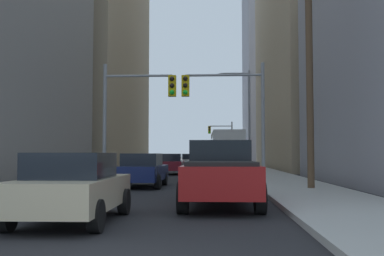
# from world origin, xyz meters

# --- Properties ---
(sidewalk_left) EXTENTS (3.44, 160.00, 0.15)m
(sidewalk_left) POSITION_xyz_m (-5.05, 50.00, 0.07)
(sidewalk_left) COLOR #9E9E99
(sidewalk_left) RESTS_ON ground
(sidewalk_right) EXTENTS (3.44, 160.00, 0.15)m
(sidewalk_right) POSITION_xyz_m (5.05, 50.00, 0.07)
(sidewalk_right) COLOR #9E9E99
(sidewalk_right) RESTS_ON ground
(city_bus) EXTENTS (2.79, 11.56, 3.40)m
(city_bus) POSITION_xyz_m (2.55, 36.69, 1.93)
(city_bus) COLOR silver
(city_bus) RESTS_ON ground
(pickup_truck_red) EXTENTS (2.20, 5.41, 1.90)m
(pickup_truck_red) POSITION_xyz_m (1.73, 8.62, 0.93)
(pickup_truck_red) COLOR maroon
(pickup_truck_red) RESTS_ON ground
(sedan_beige) EXTENTS (1.95, 4.22, 1.52)m
(sedan_beige) POSITION_xyz_m (-1.53, 5.17, 0.77)
(sedan_beige) COLOR #C6B793
(sedan_beige) RESTS_ON ground
(sedan_navy) EXTENTS (1.95, 4.25, 1.52)m
(sedan_navy) POSITION_xyz_m (-1.71, 15.98, 0.77)
(sedan_navy) COLOR #141E4C
(sedan_navy) RESTS_ON ground
(sedan_maroon) EXTENTS (1.95, 4.21, 1.52)m
(sedan_maroon) POSITION_xyz_m (-1.68, 29.31, 0.77)
(sedan_maroon) COLOR maroon
(sedan_maroon) RESTS_ON ground
(sedan_white) EXTENTS (1.95, 4.23, 1.52)m
(sedan_white) POSITION_xyz_m (-1.58, 42.34, 0.77)
(sedan_white) COLOR white
(sedan_white) RESTS_ON ground
(sedan_green) EXTENTS (1.95, 4.22, 1.52)m
(sedan_green) POSITION_xyz_m (-1.81, 51.18, 0.77)
(sedan_green) COLOR #195938
(sedan_green) RESTS_ON ground
(traffic_signal_near_left) EXTENTS (3.67, 0.44, 6.00)m
(traffic_signal_near_left) POSITION_xyz_m (-2.38, 17.94, 4.04)
(traffic_signal_near_left) COLOR gray
(traffic_signal_near_left) RESTS_ON ground
(traffic_signal_near_right) EXTENTS (4.10, 0.44, 6.00)m
(traffic_signal_near_right) POSITION_xyz_m (2.18, 17.94, 4.06)
(traffic_signal_near_right) COLOR gray
(traffic_signal_near_right) RESTS_ON ground
(traffic_signal_far_right) EXTENTS (3.42, 0.44, 6.00)m
(traffic_signal_far_right) POSITION_xyz_m (2.49, 59.81, 4.02)
(traffic_signal_far_right) COLOR gray
(traffic_signal_far_right) RESTS_ON ground
(utility_pole_right) EXTENTS (2.20, 0.28, 10.23)m
(utility_pole_right) POSITION_xyz_m (5.40, 13.92, 5.39)
(utility_pole_right) COLOR brown
(utility_pole_right) RESTS_ON ground
(street_lamp_right) EXTENTS (2.40, 0.32, 7.50)m
(street_lamp_right) POSITION_xyz_m (3.65, 28.34, 4.54)
(street_lamp_right) COLOR gray
(street_lamp_right) RESTS_ON ground
(building_left_mid_office) EXTENTS (18.73, 25.54, 25.23)m
(building_left_mid_office) POSITION_xyz_m (-17.21, 47.78, 12.62)
(building_left_mid_office) COLOR tan
(building_left_mid_office) RESTS_ON ground
(building_right_mid_block) EXTENTS (16.10, 29.53, 28.64)m
(building_right_mid_block) POSITION_xyz_m (15.27, 44.46, 14.32)
(building_right_mid_block) COLOR tan
(building_right_mid_block) RESTS_ON ground
(building_right_far_highrise) EXTENTS (20.77, 21.43, 64.61)m
(building_right_far_highrise) POSITION_xyz_m (18.33, 91.89, 32.30)
(building_right_far_highrise) COLOR #93939E
(building_right_far_highrise) RESTS_ON ground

